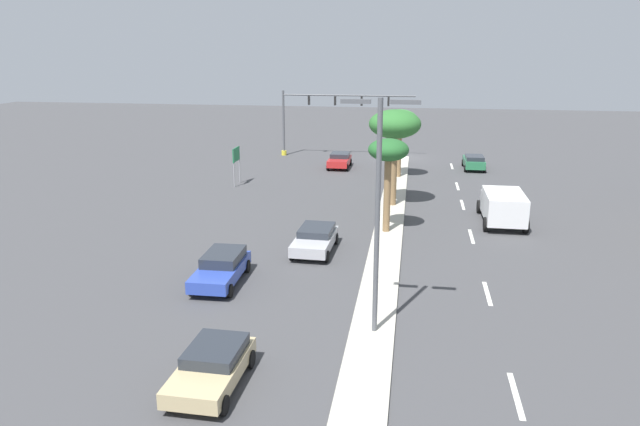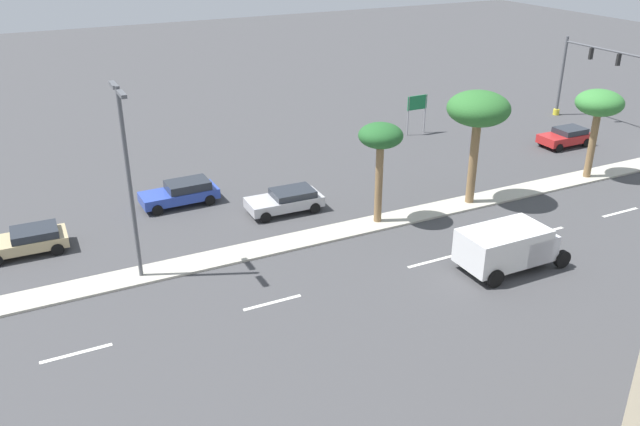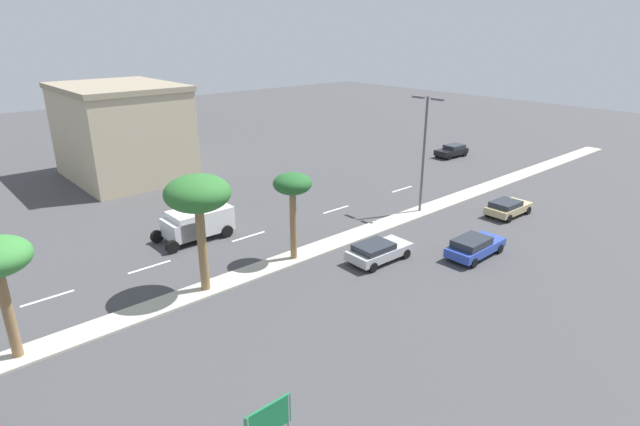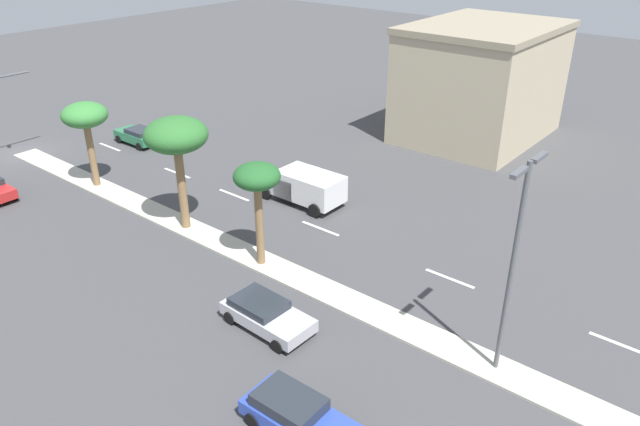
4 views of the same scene
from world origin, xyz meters
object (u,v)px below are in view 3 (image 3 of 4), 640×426
object	(u,v)px
sedan_black_left	(452,150)
sedan_tan_outboard	(508,207)
sedan_blue_inboard	(474,246)
palm_tree_mid	(198,196)
palm_tree_rear	(292,188)
street_lamp_trailing	(424,145)
sedan_silver_rear	(378,251)
box_truck	(195,223)
directional_road_sign	(269,426)
commercial_building	(122,132)

from	to	relation	value
sedan_black_left	sedan_tan_outboard	world-z (taller)	sedan_black_left
sedan_blue_inboard	sedan_tan_outboard	xyz separation A→B (m)	(-2.57, 8.82, -0.05)
palm_tree_mid	sedan_tan_outboard	xyz separation A→B (m)	(5.09, 24.43, -5.05)
palm_tree_rear	sedan_blue_inboard	xyz separation A→B (m)	(7.53, 9.20, -4.17)
street_lamp_trailing	sedan_tan_outboard	xyz separation A→B (m)	(5.19, 4.63, -4.87)
street_lamp_trailing	sedan_silver_rear	world-z (taller)	street_lamp_trailing
palm_tree_mid	sedan_blue_inboard	distance (m)	18.09
palm_tree_rear	sedan_blue_inboard	distance (m)	12.60
palm_tree_mid	sedan_tan_outboard	distance (m)	25.46
palm_tree_mid	box_truck	xyz separation A→B (m)	(-7.20, 3.30, -4.54)
sedan_silver_rear	sedan_blue_inboard	bearing A→B (deg)	54.21
sedan_silver_rear	palm_tree_rear	bearing A→B (deg)	-133.42
directional_road_sign	street_lamp_trailing	world-z (taller)	street_lamp_trailing
directional_road_sign	sedan_blue_inboard	xyz separation A→B (m)	(-5.37, 20.48, -1.51)
directional_road_sign	palm_tree_mid	bearing A→B (deg)	159.45
directional_road_sign	sedan_silver_rear	xyz separation A→B (m)	(-9.13, 15.27, -1.56)
directional_road_sign	sedan_tan_outboard	size ratio (longest dim) A/B	0.75
sedan_black_left	sedan_tan_outboard	size ratio (longest dim) A/B	1.00
directional_road_sign	sedan_tan_outboard	distance (m)	30.40
palm_tree_mid	sedan_black_left	xyz separation A→B (m)	(-9.41, 37.65, -5.02)
sedan_black_left	sedan_blue_inboard	distance (m)	27.88
palm_tree_mid	sedan_blue_inboard	xyz separation A→B (m)	(7.65, 15.60, -5.00)
sedan_black_left	street_lamp_trailing	bearing A→B (deg)	-62.45
directional_road_sign	palm_tree_rear	distance (m)	17.34
sedan_black_left	sedan_silver_rear	bearing A→B (deg)	-63.99
commercial_building	sedan_tan_outboard	xyz separation A→B (m)	(31.41, 18.54, -3.90)
commercial_building	directional_road_sign	bearing A→B (deg)	-15.30
palm_tree_mid	sedan_black_left	size ratio (longest dim) A/B	1.63
palm_tree_mid	sedan_silver_rear	bearing A→B (deg)	69.46
commercial_building	palm_tree_mid	world-z (taller)	commercial_building
palm_tree_mid	sedan_black_left	distance (m)	39.13
palm_tree_mid	sedan_silver_rear	size ratio (longest dim) A/B	1.52
commercial_building	sedan_black_left	world-z (taller)	commercial_building
sedan_tan_outboard	box_truck	world-z (taller)	box_truck
palm_tree_rear	street_lamp_trailing	xyz separation A→B (m)	(-0.22, 13.40, 0.65)
sedan_tan_outboard	sedan_black_left	bearing A→B (deg)	137.63
directional_road_sign	box_truck	world-z (taller)	directional_road_sign
street_lamp_trailing	sedan_tan_outboard	size ratio (longest dim) A/B	2.22
sedan_black_left	box_truck	world-z (taller)	box_truck
sedan_blue_inboard	directional_road_sign	bearing A→B (deg)	-75.32
directional_road_sign	commercial_building	world-z (taller)	commercial_building
sedan_blue_inboard	street_lamp_trailing	bearing A→B (deg)	151.58
commercial_building	sedan_silver_rear	size ratio (longest dim) A/B	2.94
palm_tree_mid	sedan_silver_rear	distance (m)	12.18
sedan_blue_inboard	palm_tree_mid	bearing A→B (deg)	-116.12
directional_road_sign	sedan_silver_rear	size ratio (longest dim) A/B	0.70
directional_road_sign	box_truck	bearing A→B (deg)	157.96
directional_road_sign	sedan_black_left	distance (m)	48.11
street_lamp_trailing	sedan_black_left	distance (m)	20.71
palm_tree_mid	directional_road_sign	bearing A→B (deg)	-20.55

